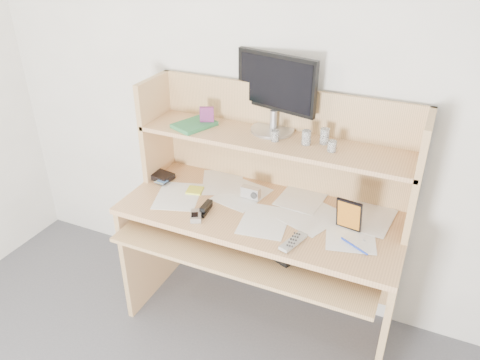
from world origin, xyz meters
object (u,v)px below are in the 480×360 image
at_px(desk, 267,212).
at_px(game_case, 349,215).
at_px(tv_remote, 293,242).
at_px(keyboard, 262,236).
at_px(monitor, 275,91).

xyz_separation_m(desk, game_case, (0.43, -0.08, 0.14)).
xyz_separation_m(tv_remote, game_case, (0.20, 0.20, 0.08)).
distance_m(desk, game_case, 0.46).
xyz_separation_m(desk, tv_remote, (0.23, -0.28, 0.07)).
distance_m(desk, tv_remote, 0.37).
bearing_deg(game_case, desk, 177.66).
bearing_deg(keyboard, monitor, 125.27).
bearing_deg(keyboard, desk, 125.44).
height_order(desk, game_case, desk).
relative_size(tv_remote, game_case, 0.96).
xyz_separation_m(tv_remote, monitor, (-0.27, 0.45, 0.52)).
height_order(tv_remote, game_case, game_case).
bearing_deg(tv_remote, monitor, 138.29).
xyz_separation_m(keyboard, tv_remote, (0.19, -0.11, 0.10)).
bearing_deg(keyboard, tv_remote, -7.59).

